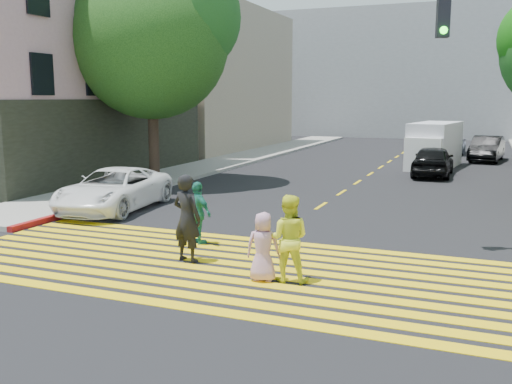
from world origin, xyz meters
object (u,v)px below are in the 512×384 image
Objects in this scene: dark_car_near at (433,161)px; pedestrian_child at (263,247)px; tree_left at (153,32)px; pedestrian_extra at (198,213)px; silver_car at (451,144)px; pedestrian_man at (187,218)px; pedestrian_woman at (288,238)px; white_sedan at (114,189)px; dark_car_parked at (487,149)px; white_van at (434,147)px.

pedestrian_child is at bearing 84.37° from dark_car_near.
tree_left is 2.20× the size of dark_car_near.
tree_left is 12.29m from pedestrian_extra.
dark_car_near is 0.96× the size of silver_car.
pedestrian_man reaches higher than pedestrian_woman.
silver_car is (9.17, 24.89, -0.04)m from white_sedan.
tree_left is 6.72× the size of pedestrian_child.
tree_left is at bearing -125.08° from dark_car_parked.
tree_left is 5.95× the size of pedestrian_extra.
pedestrian_man is at bearing -46.79° from white_sedan.
pedestrian_man is at bearing 82.12° from silver_car.
pedestrian_man reaches higher than white_sedan.
white_van is at bearing -113.02° from dark_car_parked.
pedestrian_child is (9.17, -10.90, -5.68)m from tree_left.
dark_car_near is 0.96× the size of dark_car_parked.
pedestrian_child is 0.89× the size of pedestrian_extra.
pedestrian_extra is 0.32× the size of white_sedan.
white_van is (8.75, 16.01, 0.45)m from white_sedan.
pedestrian_man is at bearing 131.42° from pedestrian_extra.
dark_car_parked is at bearing -92.09° from pedestrian_man.
white_sedan is at bearing -9.87° from pedestrian_extra.
white_sedan is at bearing -71.51° from tree_left.
tree_left is at bearing 102.38° from white_sedan.
pedestrian_child is 8.84m from white_sedan.
tree_left reaches higher than pedestrian_child.
pedestrian_man reaches higher than pedestrian_child.
white_sedan is (1.94, -5.81, -5.70)m from tree_left.
white_sedan is (-5.14, 4.42, -0.31)m from pedestrian_man.
pedestrian_man is at bearing -27.47° from pedestrian_child.
dark_car_parked is at bearing 47.93° from tree_left.
silver_car is at bearing -76.76° from pedestrian_extra.
dark_car_parked is at bearing 117.09° from silver_car.
pedestrian_man is 1.25× the size of pedestrian_extra.
pedestrian_man is 0.45× the size of silver_car.
tree_left is 13.56m from pedestrian_man.
tree_left is 22.82m from silver_car.
white_van is at bearing 43.65° from tree_left.
pedestrian_woman reaches higher than silver_car.
pedestrian_child is at bearing -85.58° from white_van.
white_sedan is 26.53m from silver_car.
tree_left is 1.80× the size of white_van.
pedestrian_woman is 1.11× the size of pedestrian_extra.
dark_car_near is at bearing 89.27° from silver_car.
tree_left is at bearing -43.35° from pedestrian_man.
pedestrian_extra is at bearing -99.03° from dark_car_parked.
pedestrian_man is 0.46× the size of dark_car_near.
pedestrian_extra is 16.09m from dark_car_near.
silver_car is 0.85× the size of white_van.
white_van is (1.05, 20.92, 0.25)m from pedestrian_woman.
white_van reaches higher than dark_car_parked.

